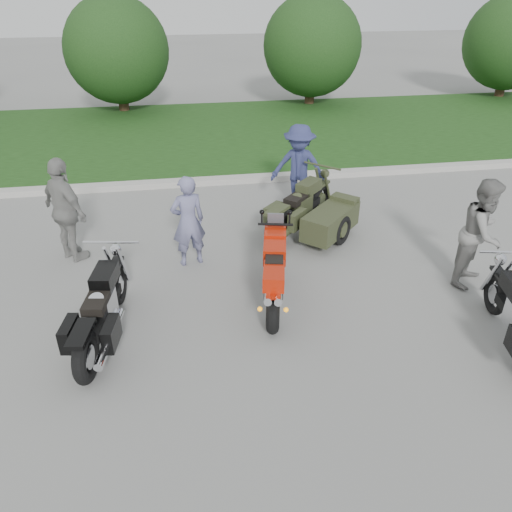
{
  "coord_description": "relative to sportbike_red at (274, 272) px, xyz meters",
  "views": [
    {
      "loc": [
        -1.2,
        -5.63,
        4.57
      ],
      "look_at": [
        -0.14,
        0.88,
        0.8
      ],
      "focal_mm": 35.0,
      "sensor_mm": 36.0,
      "label": 1
    }
  ],
  "objects": [
    {
      "name": "ground",
      "position": [
        -0.12,
        -0.73,
        -0.58
      ],
      "size": [
        80.0,
        80.0,
        0.0
      ],
      "primitive_type": "plane",
      "color": "gray",
      "rests_on": "ground"
    },
    {
      "name": "curb",
      "position": [
        -0.12,
        5.27,
        -0.51
      ],
      "size": [
        60.0,
        0.3,
        0.15
      ],
      "primitive_type": "cube",
      "color": "#B1AEA7",
      "rests_on": "ground"
    },
    {
      "name": "grass_strip",
      "position": [
        -0.12,
        9.42,
        -0.51
      ],
      "size": [
        60.0,
        8.0,
        0.14
      ],
      "primitive_type": "cube",
      "color": "#2B5D20",
      "rests_on": "ground"
    },
    {
      "name": "tree_mid_left",
      "position": [
        -3.12,
        12.77,
        1.61
      ],
      "size": [
        3.6,
        3.6,
        4.0
      ],
      "color": "#3F2B1C",
      "rests_on": "ground"
    },
    {
      "name": "tree_mid_right",
      "position": [
        3.88,
        12.77,
        1.61
      ],
      "size": [
        3.6,
        3.6,
        4.0
      ],
      "color": "#3F2B1C",
      "rests_on": "ground"
    },
    {
      "name": "tree_far_right",
      "position": [
        11.88,
        12.77,
        1.61
      ],
      "size": [
        3.6,
        3.6,
        4.0
      ],
      "color": "#3F2B1C",
      "rests_on": "ground"
    },
    {
      "name": "sportbike_red",
      "position": [
        0.0,
        0.0,
        0.0
      ],
      "size": [
        0.66,
        2.07,
        0.99
      ],
      "rotation": [
        0.0,
        0.0,
        -0.21
      ],
      "color": "black",
      "rests_on": "ground"
    },
    {
      "name": "cruiser_left",
      "position": [
        -2.53,
        -0.52,
        -0.11
      ],
      "size": [
        0.56,
        2.39,
        0.92
      ],
      "rotation": [
        0.0,
        0.0,
        -0.16
      ],
      "color": "black",
      "rests_on": "ground"
    },
    {
      "name": "cruiser_sidecar",
      "position": [
        1.26,
        2.12,
        -0.14
      ],
      "size": [
        2.05,
        2.18,
        0.93
      ],
      "rotation": [
        0.0,
        0.0,
        -0.77
      ],
      "color": "black",
      "rests_on": "ground"
    },
    {
      "name": "person_stripe",
      "position": [
        -1.23,
        1.48,
        0.24
      ],
      "size": [
        0.68,
        0.54,
        1.65
      ],
      "primitive_type": "imported",
      "rotation": [
        0.0,
        0.0,
        3.4
      ],
      "color": "slate",
      "rests_on": "ground"
    },
    {
      "name": "person_grey",
      "position": [
        3.43,
        0.11,
        0.33
      ],
      "size": [
        1.12,
        1.1,
        1.82
      ],
      "primitive_type": "imported",
      "rotation": [
        0.0,
        0.0,
        0.73
      ],
      "color": "gray",
      "rests_on": "ground"
    },
    {
      "name": "person_denim",
      "position": [
        1.22,
        3.55,
        0.34
      ],
      "size": [
        1.37,
        1.13,
        1.85
      ],
      "primitive_type": "imported",
      "rotation": [
        0.0,
        0.0,
        -0.45
      ],
      "color": "navy",
      "rests_on": "ground"
    },
    {
      "name": "person_back",
      "position": [
        -3.32,
        1.99,
        0.37
      ],
      "size": [
        1.09,
        1.13,
        1.9
      ],
      "primitive_type": "imported",
      "rotation": [
        0.0,
        0.0,
        2.31
      ],
      "color": "gray",
      "rests_on": "ground"
    }
  ]
}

